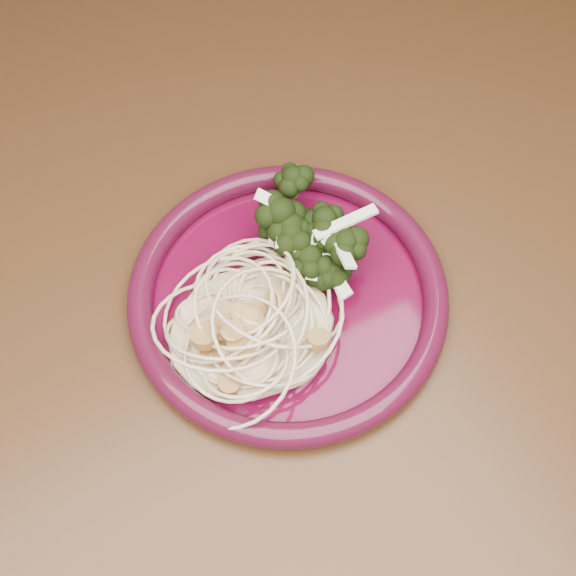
{
  "coord_description": "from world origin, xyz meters",
  "views": [
    {
      "loc": [
        -0.25,
        -0.33,
        1.27
      ],
      "look_at": [
        -0.12,
        -0.07,
        0.77
      ],
      "focal_mm": 50.0,
      "sensor_mm": 36.0,
      "label": 1
    }
  ],
  "objects": [
    {
      "name": "dining_table",
      "position": [
        0.0,
        0.0,
        0.65
      ],
      "size": [
        1.2,
        0.8,
        0.75
      ],
      "color": "#472814",
      "rests_on": "ground"
    },
    {
      "name": "broccoli_pile",
      "position": [
        -0.07,
        -0.06,
        0.78
      ],
      "size": [
        0.11,
        0.14,
        0.04
      ],
      "primitive_type": "ellipsoid",
      "rotation": [
        0.0,
        0.0,
        0.35
      ],
      "color": "black",
      "rests_on": "dinner_plate"
    },
    {
      "name": "spaghetti_pile",
      "position": [
        -0.15,
        -0.09,
        0.77
      ],
      "size": [
        0.15,
        0.14,
        0.03
      ],
      "primitive_type": "ellipsoid",
      "rotation": [
        0.0,
        0.0,
        0.35
      ],
      "color": "beige",
      "rests_on": "dinner_plate"
    },
    {
      "name": "scallop_cluster",
      "position": [
        -0.15,
        -0.09,
        0.8
      ],
      "size": [
        0.13,
        0.13,
        0.03
      ],
      "primitive_type": null,
      "rotation": [
        0.0,
        0.0,
        0.35
      ],
      "color": "tan",
      "rests_on": "spaghetti_pile"
    },
    {
      "name": "dinner_plate",
      "position": [
        -0.12,
        -0.07,
        0.76
      ],
      "size": [
        0.31,
        0.31,
        0.02
      ],
      "rotation": [
        0.0,
        0.0,
        0.35
      ],
      "color": "#4A0520",
      "rests_on": "dining_table"
    },
    {
      "name": "onion_garnish",
      "position": [
        -0.07,
        -0.06,
        0.8
      ],
      "size": [
        0.08,
        0.09,
        0.05
      ],
      "primitive_type": null,
      "rotation": [
        0.0,
        0.0,
        0.35
      ],
      "color": "white",
      "rests_on": "broccoli_pile"
    }
  ]
}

